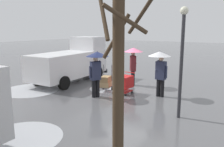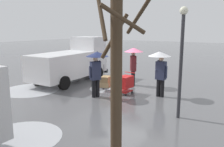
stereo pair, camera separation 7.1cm
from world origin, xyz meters
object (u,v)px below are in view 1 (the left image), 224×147
cargo_van_parked_right (72,62)px  bare_tree_near (119,78)px  shopping_cart_vendor (125,83)px  street_lamp (182,51)px  pedestrian_white_side (97,63)px  hand_dolly_boxes (106,82)px  pedestrian_pink_side (133,57)px  pedestrian_black_side (160,63)px

cargo_van_parked_right → bare_tree_near: size_ratio=1.35×
shopping_cart_vendor → street_lamp: bearing=152.5°
pedestrian_white_side → street_lamp: (-4.01, 0.50, 0.79)m
hand_dolly_boxes → pedestrian_white_side: (-0.23, 1.08, 1.12)m
hand_dolly_boxes → pedestrian_pink_side: (-0.58, -1.79, 1.12)m
shopping_cart_vendor → hand_dolly_boxes: bearing=3.5°
hand_dolly_boxes → pedestrian_pink_side: pedestrian_pink_side is taller
pedestrian_black_side → bare_tree_near: size_ratio=0.53×
shopping_cart_vendor → pedestrian_pink_side: pedestrian_pink_side is taller
pedestrian_black_side → pedestrian_white_side: (2.39, 1.65, 0.00)m
bare_tree_near → street_lamp: 4.04m
pedestrian_pink_side → pedestrian_white_side: same height
cargo_van_parked_right → shopping_cart_vendor: 4.27m
pedestrian_pink_side → pedestrian_black_side: size_ratio=1.00×
cargo_van_parked_right → shopping_cart_vendor: cargo_van_parked_right is taller
bare_tree_near → cargo_van_parked_right: bearing=-41.7°
cargo_van_parked_right → street_lamp: (-7.30, 2.43, 1.19)m
pedestrian_pink_side → bare_tree_near: bearing=116.0°
pedestrian_pink_side → shopping_cart_vendor: bearing=106.5°
pedestrian_pink_side → street_lamp: street_lamp is taller
pedestrian_pink_side → pedestrian_black_side: bearing=149.2°
pedestrian_white_side → bare_tree_near: bearing=131.2°
cargo_van_parked_right → street_lamp: bearing=161.6°
cargo_van_parked_right → pedestrian_black_side: 5.70m
hand_dolly_boxes → pedestrian_white_side: 1.57m
hand_dolly_boxes → bare_tree_near: (-4.19, 5.61, 1.68)m
cargo_van_parked_right → pedestrian_white_side: 3.83m
pedestrian_pink_side → street_lamp: (-3.66, 3.37, 0.79)m
shopping_cart_vendor → cargo_van_parked_right: bearing=-10.8°
cargo_van_parked_right → bare_tree_near: (-7.25, 6.47, 0.97)m
hand_dolly_boxes → pedestrian_pink_side: size_ratio=0.61×
cargo_van_parked_right → pedestrian_black_side: (-5.68, 0.28, 0.41)m
cargo_van_parked_right → bare_tree_near: bare_tree_near is taller
pedestrian_black_side → pedestrian_pink_side: bearing=-30.8°
cargo_van_parked_right → pedestrian_white_side: bearing=149.5°
shopping_cart_vendor → bare_tree_near: bare_tree_near is taller
hand_dolly_boxes → bare_tree_near: size_ratio=0.33×
pedestrian_pink_side → bare_tree_near: size_ratio=0.53×
cargo_van_parked_right → pedestrian_white_side: cargo_van_parked_right is taller
shopping_cart_vendor → hand_dolly_boxes: hand_dolly_boxes is taller
street_lamp → hand_dolly_boxes: bearing=-20.4°
cargo_van_parked_right → street_lamp: size_ratio=1.41×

